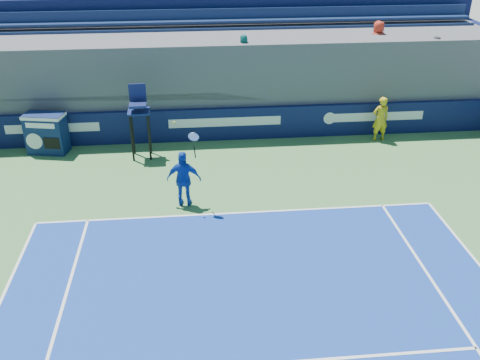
{
  "coord_description": "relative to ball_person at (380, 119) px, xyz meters",
  "views": [
    {
      "loc": [
        -1.2,
        -0.78,
        7.71
      ],
      "look_at": [
        0.0,
        11.5,
        1.25
      ],
      "focal_mm": 40.0,
      "sensor_mm": 36.0,
      "label": 1
    }
  ],
  "objects": [
    {
      "name": "ball_person",
      "position": [
        0.0,
        0.0,
        0.0
      ],
      "size": [
        0.62,
        0.44,
        1.63
      ],
      "primitive_type": "imported",
      "rotation": [
        0.0,
        0.0,
        3.22
      ],
      "color": "gold",
      "rests_on": "apron"
    },
    {
      "name": "back_hoarding",
      "position": [
        -5.51,
        0.6,
        -0.22
      ],
      "size": [
        20.4,
        0.21,
        1.2
      ],
      "color": "#0B1341",
      "rests_on": "ground"
    },
    {
      "name": "match_clock",
      "position": [
        -11.63,
        0.09,
        -0.08
      ],
      "size": [
        1.44,
        0.97,
        1.4
      ],
      "color": "#0F1E4C",
      "rests_on": "ground"
    },
    {
      "name": "umpire_chair",
      "position": [
        -8.41,
        -0.58,
        0.7
      ],
      "size": [
        0.72,
        0.72,
        2.48
      ],
      "color": "black",
      "rests_on": "ground"
    },
    {
      "name": "tennis_player",
      "position": [
        -6.99,
        -4.0,
        0.01
      ],
      "size": [
        1.01,
        0.55,
        2.57
      ],
      "color": "#1643B4",
      "rests_on": "apron"
    },
    {
      "name": "stadium_seating",
      "position": [
        -5.51,
        2.65,
        1.01
      ],
      "size": [
        21.0,
        4.05,
        4.4
      ],
      "color": "#49494E",
      "rests_on": "ground"
    }
  ]
}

